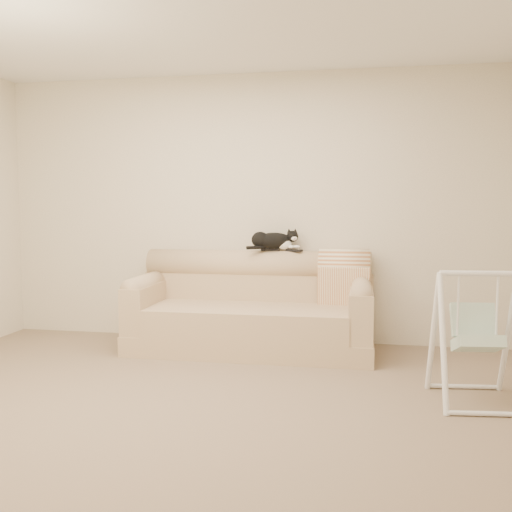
% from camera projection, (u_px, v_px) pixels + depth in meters
% --- Properties ---
extents(ground_plane, '(5.00, 5.00, 0.00)m').
position_uv_depth(ground_plane, '(193.00, 408.00, 3.75)').
color(ground_plane, brown).
rests_on(ground_plane, ground).
extents(room_shell, '(5.04, 4.04, 2.60)m').
position_uv_depth(room_shell, '(191.00, 174.00, 3.61)').
color(room_shell, beige).
rests_on(room_shell, ground).
extents(sofa, '(2.20, 0.93, 0.90)m').
position_uv_depth(sofa, '(252.00, 311.00, 5.28)').
color(sofa, tan).
rests_on(sofa, ground).
extents(remote_a, '(0.18, 0.05, 0.03)m').
position_uv_depth(remote_a, '(270.00, 249.00, 5.46)').
color(remote_a, black).
rests_on(remote_a, sofa).
extents(remote_b, '(0.17, 0.13, 0.02)m').
position_uv_depth(remote_b, '(294.00, 250.00, 5.39)').
color(remote_b, black).
rests_on(remote_b, sofa).
extents(tuxedo_cat, '(0.50, 0.34, 0.21)m').
position_uv_depth(tuxedo_cat, '(273.00, 240.00, 5.43)').
color(tuxedo_cat, black).
rests_on(tuxedo_cat, sofa).
extents(throw_blanket, '(0.47, 0.38, 0.58)m').
position_uv_depth(throw_blanket, '(344.00, 270.00, 5.32)').
color(throw_blanket, '#BC703C').
rests_on(throw_blanket, sofa).
extents(baby_swing, '(0.60, 0.64, 0.90)m').
position_uv_depth(baby_swing, '(476.00, 337.00, 3.83)').
color(baby_swing, white).
rests_on(baby_swing, ground).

